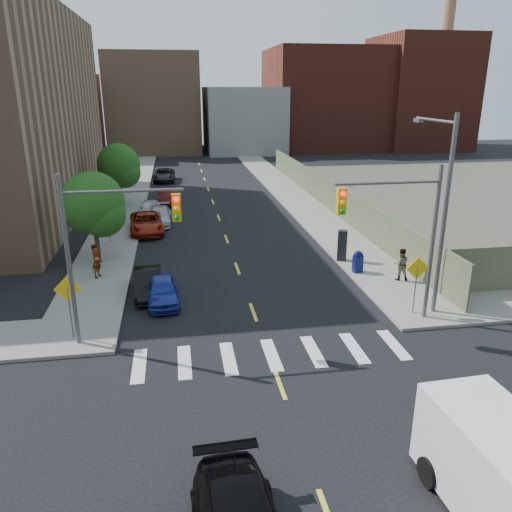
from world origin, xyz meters
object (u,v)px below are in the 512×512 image
object	(u,v)px
parked_car_black	(148,283)
parked_car_red	(147,223)
pedestrian_west	(97,261)
parked_car_white	(149,208)
mailbox	(358,262)
parked_car_grey	(164,175)
payphone	(342,245)
parked_car_maroon	(166,196)
cargo_van	(511,483)
parked_car_silver	(159,216)
pedestrian_east	(401,264)
parked_car_blue	(162,290)

from	to	relation	value
parked_car_black	parked_car_red	world-z (taller)	parked_car_red
parked_car_red	pedestrian_west	distance (m)	9.41
parked_car_white	mailbox	bearing A→B (deg)	-47.02
parked_car_white	parked_car_red	bearing A→B (deg)	-84.68
parked_car_grey	payphone	distance (m)	31.31
parked_car_maroon	pedestrian_west	distance (m)	18.92
cargo_van	mailbox	bearing A→B (deg)	78.77
parked_car_silver	cargo_van	world-z (taller)	cargo_van
parked_car_white	payphone	world-z (taller)	payphone
mailbox	parked_car_maroon	bearing A→B (deg)	111.21
pedestrian_east	parked_car_black	bearing A→B (deg)	10.61
parked_car_red	parked_car_white	distance (m)	4.94
parked_car_silver	parked_car_grey	world-z (taller)	parked_car_grey
parked_car_silver	parked_car_maroon	distance (m)	7.23
parked_car_red	pedestrian_west	bearing A→B (deg)	-107.85
pedestrian_west	pedestrian_east	world-z (taller)	pedestrian_west
pedestrian_west	payphone	bearing A→B (deg)	-67.36
mailbox	pedestrian_east	world-z (taller)	pedestrian_east
parked_car_blue	parked_car_white	xyz separation A→B (m)	(-1.30, 17.75, -0.00)
parked_car_maroon	pedestrian_west	bearing A→B (deg)	-103.02
mailbox	pedestrian_east	size ratio (longest dim) A/B	0.70
parked_car_maroon	parked_car_grey	xyz separation A→B (m)	(-0.32, 11.37, 0.02)
parked_car_black	parked_car_red	size ratio (longest dim) A/B	0.77
parked_car_blue	parked_car_black	xyz separation A→B (m)	(-0.72, 1.12, 0.01)
pedestrian_west	pedestrian_east	size ratio (longest dim) A/B	1.06
parked_car_white	cargo_van	distance (m)	33.78
cargo_van	pedestrian_west	bearing A→B (deg)	119.93
cargo_van	parked_car_red	bearing A→B (deg)	106.40
parked_car_silver	pedestrian_east	world-z (taller)	pedestrian_east
cargo_van	parked_car_silver	bearing A→B (deg)	103.53
parked_car_white	parked_car_grey	xyz separation A→B (m)	(0.98, 15.89, 0.06)
parked_car_red	cargo_van	size ratio (longest dim) A/B	0.90
mailbox	pedestrian_west	size ratio (longest dim) A/B	0.66
mailbox	payphone	size ratio (longest dim) A/B	0.66
parked_car_blue	parked_car_grey	bearing A→B (deg)	86.58
parked_car_silver	parked_car_grey	xyz separation A→B (m)	(0.12, 18.59, 0.06)
parked_car_blue	parked_car_silver	size ratio (longest dim) A/B	0.85
parked_car_white	parked_car_grey	size ratio (longest dim) A/B	0.74
parked_car_grey	parked_car_silver	bearing A→B (deg)	-88.43
parked_car_blue	pedestrian_east	xyz separation A→B (m)	(12.57, 0.67, 0.39)
parked_car_black	payphone	bearing A→B (deg)	12.15
pedestrian_west	parked_car_white	bearing A→B (deg)	11.30
parked_car_silver	cargo_van	xyz separation A→B (m)	(8.65, -29.70, 0.69)
parked_car_blue	pedestrian_east	distance (m)	12.59
pedestrian_east	parked_car_blue	bearing A→B (deg)	15.62
parked_car_black	parked_car_maroon	distance (m)	21.15
parked_car_grey	pedestrian_west	distance (m)	30.14
parked_car_blue	parked_car_white	bearing A→B (deg)	90.23
parked_car_black	parked_car_silver	bearing A→B (deg)	85.44
payphone	pedestrian_west	xyz separation A→B (m)	(-14.02, -0.58, 0.00)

